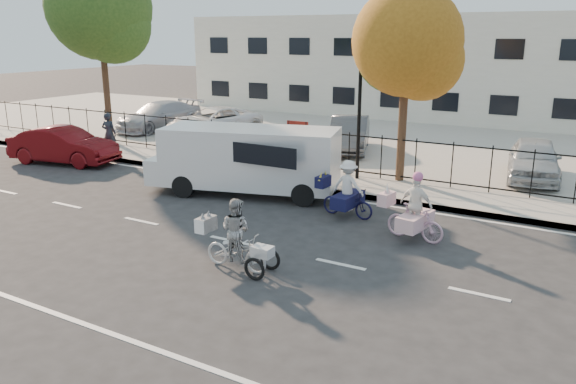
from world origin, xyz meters
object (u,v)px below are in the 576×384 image
Objects in this scene: zebra_trike at (236,242)px; lot_car_b at (214,121)px; bull_bike at (347,194)px; unicorn_bike at (414,215)px; pedestrian at (109,133)px; white_van at (248,158)px; lot_car_c at (349,134)px; lamppost at (360,92)px; red_sedan at (64,146)px; lot_car_a at (159,116)px; lot_car_d at (534,159)px.

lot_car_b is (-10.10, 12.59, 0.20)m from zebra_trike.
zebra_trike is 4.58m from bull_bike.
unicorn_bike is 0.37× the size of lot_car_b.
pedestrian is 5.84m from lot_car_b.
white_van is 7.25m from lot_car_c.
white_van is 1.47× the size of lot_car_c.
lamppost is 0.90× the size of lot_car_b.
lamppost reaches higher than unicorn_bike.
lamppost is 2.44× the size of unicorn_bike.
lamppost reaches higher than pedestrian.
bull_bike reaches higher than red_sedan.
pedestrian is at bearing -61.22° from lot_car_a.
lamppost is 13.69m from lot_car_a.
bull_bike is at bearing -23.24° from lot_car_a.
lamppost is 0.68× the size of white_van.
lamppost is 1.00× the size of lot_car_c.
pedestrian is at bearing 58.34° from zebra_trike.
zebra_trike is 0.43× the size of lot_car_c.
bull_bike is at bearing -103.91° from red_sedan.
unicorn_bike is 1.03× the size of pedestrian.
bull_bike reaches higher than lot_car_a.
lamppost is 6.13m from unicorn_bike.
lot_car_c is (0.33, 7.24, -0.31)m from white_van.
white_van is at bearing -101.16° from red_sedan.
unicorn_bike is at bearing -111.95° from lot_car_d.
white_van is at bearing -29.15° from lot_car_a.
unicorn_bike is 14.25m from pedestrian.
zebra_trike is at bearing -36.68° from lot_car_a.
pedestrian is (0.73, 1.70, 0.29)m from red_sedan.
pedestrian reaches higher than zebra_trike.
red_sedan is 1.00× the size of lot_car_c.
unicorn_bike reaches higher than zebra_trike.
lot_car_c is (-3.39, 7.83, 0.22)m from bull_bike.
red_sedan is at bearing -165.01° from lamppost.
pedestrian reaches higher than red_sedan.
lot_car_b is at bearing 38.70° from zebra_trike.
white_van is at bearing 85.18° from bull_bike.
unicorn_bike reaches higher than lot_car_d.
lot_car_b is 1.19× the size of lot_car_d.
lamppost is 4.53m from bull_bike.
lamppost is 2.53× the size of pedestrian.
zebra_trike is at bearing -124.62° from red_sedan.
lamppost is 2.33× the size of zebra_trike.
unicorn_bike reaches higher than lot_car_a.
lamppost reaches higher than lot_car_b.
lot_car_a is (-16.23, 8.73, 0.22)m from unicorn_bike.
lot_car_d is at bearing -179.66° from pedestrian.
bull_bike is 8.54m from lot_car_c.
unicorn_bike is at bearing 152.45° from pedestrian.
lot_car_c is (-2.18, 4.24, -2.25)m from lamppost.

